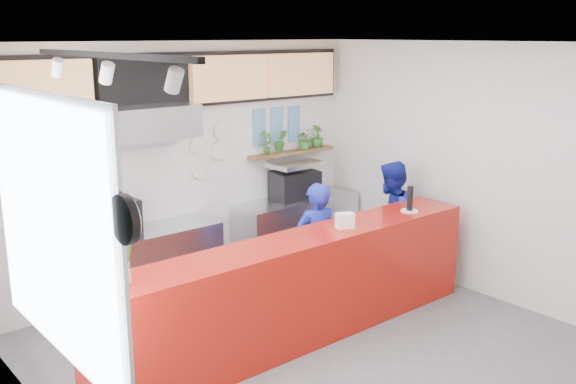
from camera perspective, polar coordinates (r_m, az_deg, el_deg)
floor at (r=6.56m, az=3.36°, el=-14.11°), size 5.00×5.00×0.00m
ceiling at (r=5.80m, az=3.79°, el=13.08°), size 5.00×5.00×0.00m
wall_back at (r=7.96m, az=-8.92°, el=2.28°), size 5.00×0.00×5.00m
wall_left at (r=4.73m, az=-19.18°, el=-6.45°), size 0.00×5.00×5.00m
wall_right at (r=7.90m, az=16.86°, el=1.76°), size 0.00×5.00×5.00m
service_counter at (r=6.60m, az=1.02°, el=-8.66°), size 4.50×0.60×1.10m
cream_band at (r=7.80m, az=-9.19°, el=10.20°), size 5.00×0.02×0.80m
prep_bench at (r=7.62m, az=-12.62°, el=-6.65°), size 1.80×0.60×0.90m
panini_oven at (r=7.27m, az=-15.31°, el=-2.30°), size 0.50×0.50×0.43m
extraction_hood at (r=7.17m, az=-13.15°, el=6.08°), size 1.20×0.70×0.35m
hood_lip at (r=7.19m, az=-13.06°, el=4.50°), size 1.20×0.69×0.31m
right_bench at (r=8.84m, az=0.71°, el=-3.41°), size 1.80×0.60×0.90m
espresso_machine at (r=8.65m, az=0.60°, el=0.62°), size 0.65×0.50×0.38m
espresso_tray at (r=8.59m, az=0.60°, el=2.50°), size 0.69×0.48×0.06m
herb_shelf at (r=8.79m, az=0.38°, el=3.55°), size 1.40×0.18×0.04m
menu_board_far_left at (r=6.97m, az=-21.25°, el=8.61°), size 1.10×0.10×0.55m
menu_board_mid_left at (r=7.42m, az=-12.68°, el=9.48°), size 1.10×0.10×0.55m
menu_board_mid_right at (r=8.02m, az=-5.22°, el=10.06°), size 1.10×0.10×0.55m
menu_board_far_right at (r=8.74m, az=1.13°, el=10.42°), size 1.10×0.10×0.55m
soffit at (r=7.78m, az=-9.06°, el=9.83°), size 4.80×0.04×0.65m
window_pane at (r=4.94m, az=-20.30°, el=-3.21°), size 0.04×2.20×1.90m
window_frame at (r=4.95m, az=-20.08°, el=-3.17°), size 0.03×2.30×2.00m
wall_clock_rim at (r=3.78m, az=-14.32°, el=-2.38°), size 0.05×0.30×0.30m
wall_clock_face at (r=3.79m, az=-13.92°, el=-2.30°), size 0.02×0.26×0.26m
track_rail at (r=4.61m, az=-15.91°, el=11.63°), size 0.05×2.40×0.04m
dec_plate_a at (r=7.96m, az=-7.95°, el=4.15°), size 0.24×0.03×0.24m
dec_plate_b at (r=8.14m, az=-6.14°, el=3.71°), size 0.24×0.03×0.24m
dec_plate_c at (r=8.02m, az=-7.88°, el=2.04°), size 0.24×0.03×0.24m
dec_plate_d at (r=8.13m, az=-5.89°, el=5.48°), size 0.24×0.03×0.24m
photo_frame_a at (r=8.47m, az=-2.57°, el=6.56°), size 0.20×0.02×0.25m
photo_frame_b at (r=8.65m, az=-0.98°, el=6.73°), size 0.20×0.02×0.25m
photo_frame_c at (r=8.84m, az=0.54°, el=6.89°), size 0.20×0.02×0.25m
photo_frame_d at (r=8.50m, az=-2.55°, el=4.89°), size 0.20×0.02×0.25m
photo_frame_e at (r=8.69m, az=-0.97°, el=5.10°), size 0.20×0.02×0.25m
photo_frame_f at (r=8.88m, az=0.54°, el=5.29°), size 0.20×0.02×0.25m
staff_center at (r=7.26m, az=2.47°, el=-4.90°), size 0.60×0.44×1.48m
staff_right at (r=8.19m, az=9.06°, el=-2.65°), size 0.91×0.82×1.54m
herb_a at (r=8.49m, az=-1.93°, el=4.42°), size 0.17×0.12×0.33m
herb_b at (r=8.64m, az=-0.63°, el=4.55°), size 0.22×0.20×0.31m
herb_c at (r=8.92m, az=1.52°, el=4.76°), size 0.32×0.30×0.29m
herb_d at (r=9.07m, az=2.61°, el=4.98°), size 0.21×0.20×0.31m
glass_vase at (r=5.37m, az=-14.62°, el=-7.11°), size 0.20×0.20×0.20m
basil_vase at (r=5.26m, az=-14.85°, el=-3.63°), size 0.47×0.43×0.44m
napkin_holder at (r=6.73m, az=5.08°, el=-2.55°), size 0.21×0.17×0.16m
white_plate at (r=7.47m, az=10.74°, el=-1.66°), size 0.23×0.23×0.01m
pepper_mill at (r=7.43m, az=10.79°, el=-0.57°), size 0.09×0.09×0.28m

